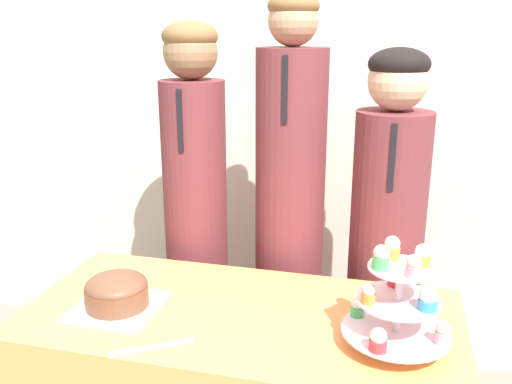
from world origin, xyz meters
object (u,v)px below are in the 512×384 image
object	(u,v)px
cake_knife	(137,350)
student_2	(385,259)
student_0	(196,228)
cupcake_stand	(399,299)
student_1	(289,231)
round_cake	(117,292)

from	to	relation	value
cake_knife	student_2	size ratio (longest dim) A/B	0.13
student_0	cupcake_stand	bearing A→B (deg)	-36.86
cupcake_stand	student_0	bearing A→B (deg)	143.14
student_1	student_2	world-z (taller)	student_1
cake_knife	cupcake_stand	world-z (taller)	cupcake_stand
cake_knife	student_1	xyz separation A→B (m)	(0.25, 0.76, 0.07)
cake_knife	cupcake_stand	bearing A→B (deg)	-17.78
cupcake_stand	student_0	xyz separation A→B (m)	(-0.76, 0.57, -0.08)
round_cake	cupcake_stand	size ratio (longest dim) A/B	0.83
student_2	student_0	bearing A→B (deg)	-180.00
cake_knife	cupcake_stand	size ratio (longest dim) A/B	0.67
cupcake_stand	student_1	world-z (taller)	student_1
round_cake	student_2	bearing A→B (deg)	36.55
cupcake_stand	student_0	distance (m)	0.96
student_1	student_2	bearing A→B (deg)	-0.00
round_cake	cake_knife	bearing A→B (deg)	-50.84
cake_knife	student_1	world-z (taller)	student_1
round_cake	student_2	size ratio (longest dim) A/B	0.17
round_cake	cupcake_stand	world-z (taller)	cupcake_stand
cupcake_stand	student_0	size ratio (longest dim) A/B	0.19
round_cake	cake_knife	distance (m)	0.25
student_0	student_1	bearing A→B (deg)	0.00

